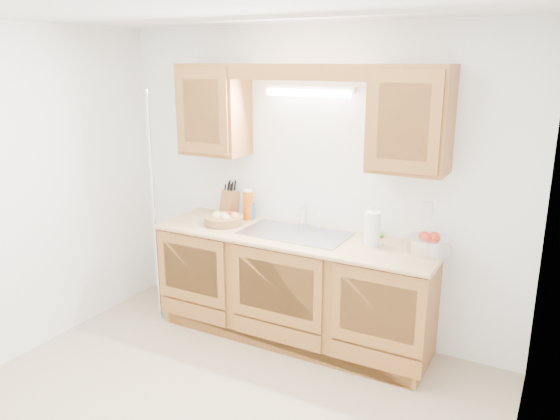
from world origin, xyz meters
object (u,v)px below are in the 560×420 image
Objects in this scene: paper_towel at (372,229)px; apple_bowl at (428,244)px; fruit_basket at (224,219)px; knife_block at (229,202)px.

paper_towel is 0.89× the size of apple_bowl.
paper_towel reaches higher than fruit_basket.
fruit_basket is 1.24× the size of apple_bowl.
fruit_basket is 1.27m from paper_towel.
apple_bowl is at bearing -0.94° from knife_block.
apple_bowl is (1.79, -0.16, -0.05)m from knife_block.
fruit_basket is 0.29m from knife_block.
knife_block is 1.80m from apple_bowl.
knife_block reaches higher than apple_bowl.
paper_towel is at bearing 3.89° from fruit_basket.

